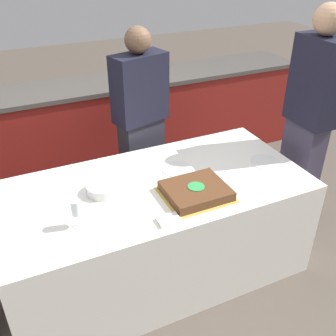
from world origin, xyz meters
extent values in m
plane|color=brown|center=(0.00, 0.00, 0.00)|extent=(14.00, 14.00, 0.00)
cube|color=maroon|center=(0.00, 1.55, 0.44)|extent=(4.40, 0.55, 0.88)
cube|color=#4C4742|center=(0.00, 1.55, 0.90)|extent=(4.40, 0.58, 0.04)
cube|color=white|center=(0.00, 0.00, 0.37)|extent=(1.98, 0.95, 0.74)
cube|color=gold|center=(0.18, -0.21, 0.74)|extent=(0.41, 0.36, 0.00)
cube|color=#56331C|center=(0.18, -0.21, 0.77)|extent=(0.37, 0.32, 0.06)
cylinder|color=green|center=(0.18, -0.21, 0.80)|extent=(0.10, 0.10, 0.00)
cylinder|color=white|center=(-0.33, 0.05, 0.77)|extent=(0.20, 0.20, 0.06)
cylinder|color=white|center=(-0.54, -0.20, 0.74)|extent=(0.07, 0.07, 0.00)
cylinder|color=white|center=(-0.54, -0.20, 0.78)|extent=(0.01, 0.01, 0.07)
cylinder|color=white|center=(-0.54, -0.20, 0.86)|extent=(0.06, 0.06, 0.09)
cylinder|color=white|center=(0.21, 0.11, 0.74)|extent=(0.21, 0.21, 0.00)
cylinder|color=white|center=(0.81, -0.06, 0.74)|extent=(0.21, 0.21, 0.00)
cube|color=white|center=(-0.08, -0.38, 0.75)|extent=(0.13, 0.09, 0.02)
cube|color=#282833|center=(0.18, 0.70, 0.44)|extent=(0.38, 0.24, 0.87)
cube|color=black|center=(0.18, 0.70, 1.13)|extent=(0.45, 0.30, 0.51)
sphere|color=brown|center=(0.18, 0.70, 1.48)|extent=(0.19, 0.19, 0.19)
cube|color=#383347|center=(1.21, 0.00, 0.47)|extent=(0.16, 0.30, 0.94)
cube|color=black|center=(1.21, 0.00, 1.25)|extent=(0.20, 0.35, 0.61)
sphere|color=tan|center=(1.21, 0.00, 1.66)|extent=(0.21, 0.21, 0.21)
camera|label=1|loc=(-0.81, -1.94, 2.13)|focal=42.00mm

